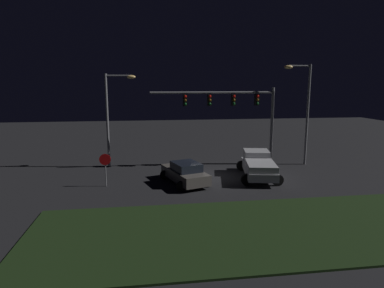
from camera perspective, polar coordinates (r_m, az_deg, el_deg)
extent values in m
plane|color=black|center=(24.91, 3.04, -5.52)|extent=(80.00, 80.00, 0.00)
cube|color=black|center=(16.16, 9.72, -14.39)|extent=(20.38, 7.44, 0.10)
cube|color=#B7B7BC|center=(24.76, 11.33, -4.18)|extent=(3.01, 5.69, 0.55)
cube|color=#B7B7BC|center=(25.75, 11.01, -2.02)|extent=(2.17, 2.22, 0.85)
cube|color=black|center=(25.72, 11.02, -1.74)|extent=(2.02, 1.83, 0.51)
cube|color=#B7B7BC|center=(23.60, 11.73, -3.66)|extent=(2.47, 3.34, 0.45)
cylinder|color=black|center=(26.58, 8.52, -3.72)|extent=(0.80, 0.22, 0.80)
cylinder|color=black|center=(26.85, 12.91, -3.73)|extent=(0.80, 0.22, 0.80)
cylinder|color=black|center=(22.84, 9.40, -6.06)|extent=(0.80, 0.22, 0.80)
cylinder|color=black|center=(23.16, 14.51, -6.02)|extent=(0.80, 0.22, 0.80)
cube|color=#514C47|center=(22.99, -1.26, -5.27)|extent=(3.08, 4.74, 0.70)
cube|color=black|center=(22.61, -1.00, -3.89)|extent=(2.14, 2.40, 0.55)
cylinder|color=black|center=(24.05, -4.77, -5.32)|extent=(0.64, 0.22, 0.64)
cylinder|color=black|center=(24.75, -0.79, -4.84)|extent=(0.64, 0.22, 0.64)
cylinder|color=black|center=(21.40, -1.81, -7.26)|extent=(0.64, 0.22, 0.64)
cylinder|color=black|center=(22.19, 2.55, -6.63)|extent=(0.64, 0.22, 0.64)
cylinder|color=slate|center=(28.89, 13.55, 2.97)|extent=(0.24, 0.24, 6.50)
cylinder|color=slate|center=(27.23, 3.65, 8.83)|extent=(10.20, 0.18, 0.18)
cube|color=black|center=(28.22, 11.08, 7.49)|extent=(0.32, 0.44, 0.95)
sphere|color=red|center=(27.99, 11.25, 8.08)|extent=(0.22, 0.22, 0.22)
sphere|color=#59380A|center=(28.01, 11.23, 7.46)|extent=(0.22, 0.22, 0.22)
sphere|color=#0C4719|center=(28.02, 11.21, 6.85)|extent=(0.22, 0.22, 0.22)
cube|color=black|center=(27.64, 7.12, 7.54)|extent=(0.32, 0.44, 0.95)
sphere|color=red|center=(27.40, 7.26, 8.15)|extent=(0.22, 0.22, 0.22)
sphere|color=#59380A|center=(27.42, 7.24, 7.52)|extent=(0.22, 0.22, 0.22)
sphere|color=#0C4719|center=(27.43, 7.23, 6.90)|extent=(0.22, 0.22, 0.22)
cube|color=black|center=(27.19, 3.01, 7.57)|extent=(0.32, 0.44, 0.95)
sphere|color=red|center=(26.95, 3.11, 8.18)|extent=(0.22, 0.22, 0.22)
sphere|color=#59380A|center=(26.96, 3.10, 7.54)|extent=(0.22, 0.22, 0.22)
sphere|color=#0C4719|center=(26.98, 3.10, 6.91)|extent=(0.22, 0.22, 0.22)
cube|color=black|center=(26.88, -1.22, 7.55)|extent=(0.32, 0.44, 0.95)
sphere|color=red|center=(26.64, -1.16, 8.17)|extent=(0.22, 0.22, 0.22)
sphere|color=#59380A|center=(26.65, -1.16, 7.53)|extent=(0.22, 0.22, 0.22)
sphere|color=#0C4719|center=(26.67, -1.16, 6.88)|extent=(0.22, 0.22, 0.22)
cylinder|color=slate|center=(27.85, -14.34, 3.81)|extent=(0.20, 0.20, 7.59)
cylinder|color=slate|center=(27.62, -12.56, 11.41)|extent=(2.01, 0.12, 0.12)
ellipsoid|color=#F9CC72|center=(27.55, -10.42, 11.28)|extent=(0.70, 0.44, 0.30)
cylinder|color=slate|center=(29.44, 19.24, 4.66)|extent=(0.20, 0.20, 8.39)
cylinder|color=slate|center=(28.95, 18.03, 12.67)|extent=(1.87, 0.12, 0.12)
ellipsoid|color=#F9CC72|center=(28.55, 16.29, 12.60)|extent=(0.70, 0.44, 0.30)
cylinder|color=slate|center=(22.87, -14.64, -4.41)|extent=(0.07, 0.07, 2.20)
cylinder|color=#B20C0F|center=(22.67, -14.74, -2.60)|extent=(0.76, 0.03, 0.76)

